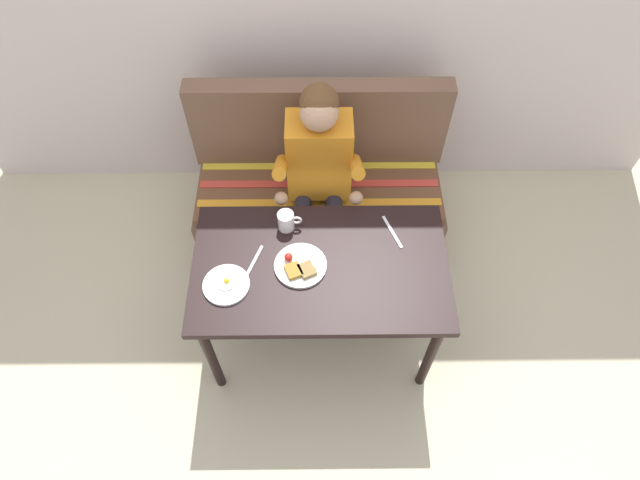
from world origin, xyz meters
TOP-DOWN VIEW (x-y plane):
  - ground_plane at (0.00, 0.00)m, footprint 8.00×8.00m
  - table at (0.00, 0.00)m, footprint 1.20×0.70m
  - couch at (0.00, 0.76)m, footprint 1.44×0.56m
  - person at (-0.00, 0.59)m, footprint 0.45×0.61m
  - plate_breakfast at (-0.09, -0.01)m, footprint 0.24×0.24m
  - plate_eggs at (-0.43, -0.10)m, footprint 0.21×0.21m
  - coffee_mug at (-0.16, 0.22)m, footprint 0.12×0.08m
  - fork at (-0.31, 0.03)m, footprint 0.08×0.16m
  - knife at (0.35, 0.19)m, footprint 0.09×0.19m

SIDE VIEW (x-z plane):
  - ground_plane at x=0.00m, z-range 0.00..0.00m
  - couch at x=0.00m, z-range -0.17..0.83m
  - table at x=0.00m, z-range 0.28..1.01m
  - fork at x=-0.31m, z-range 0.73..0.73m
  - knife at x=0.35m, z-range 0.73..0.73m
  - plate_eggs at x=-0.43m, z-range 0.72..0.76m
  - person at x=0.00m, z-range 0.13..1.35m
  - plate_breakfast at x=-0.09m, z-range 0.72..0.77m
  - coffee_mug at x=-0.16m, z-range 0.73..0.83m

